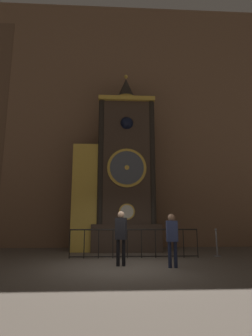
% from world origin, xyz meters
% --- Properties ---
extents(ground_plane, '(28.00, 28.00, 0.00)m').
position_xyz_m(ground_plane, '(0.00, 0.00, 0.00)').
color(ground_plane, brown).
extents(cathedral_back_wall, '(24.00, 0.32, 14.16)m').
position_xyz_m(cathedral_back_wall, '(-0.09, 5.61, 7.07)').
color(cathedral_back_wall, '#846047').
rests_on(cathedral_back_wall, ground_plane).
extents(clock_tower, '(4.09, 1.77, 8.86)m').
position_xyz_m(clock_tower, '(-0.01, 4.11, 3.52)').
color(clock_tower, '#423328').
rests_on(clock_tower, ground_plane).
extents(railing_fence, '(4.92, 0.05, 1.07)m').
position_xyz_m(railing_fence, '(0.54, 1.86, 0.59)').
color(railing_fence, black).
rests_on(railing_fence, ground_plane).
extents(visitor_near, '(0.39, 0.32, 1.70)m').
position_xyz_m(visitor_near, '(-0.03, 0.22, 1.03)').
color(visitor_near, black).
rests_on(visitor_near, ground_plane).
extents(visitor_far, '(0.36, 0.25, 1.62)m').
position_xyz_m(visitor_far, '(1.55, -0.14, 0.98)').
color(visitor_far, '#1B213A').
rests_on(visitor_far, ground_plane).
extents(stanchion_post, '(0.28, 0.28, 1.07)m').
position_xyz_m(stanchion_post, '(3.85, 2.15, 0.35)').
color(stanchion_post, gray).
rests_on(stanchion_post, ground_plane).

